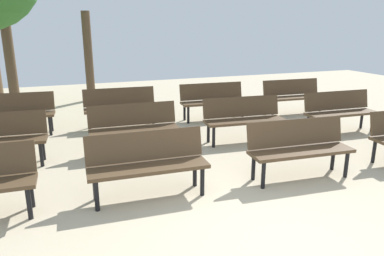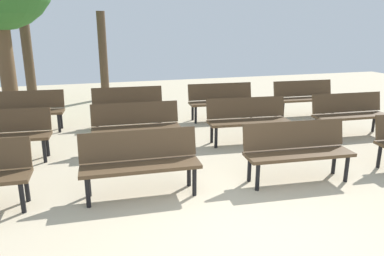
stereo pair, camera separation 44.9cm
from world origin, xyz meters
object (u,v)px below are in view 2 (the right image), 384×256
object	(u,v)px
bench_r2_c0	(25,109)
bench_r2_c2	(221,99)
bench_r1_c1	(136,124)
bench_r2_c3	(305,96)
bench_r2_c1	(128,104)
tree_0	(103,56)
bench_r1_c2	(248,117)
bench_r1_c3	(350,112)
bench_r0_c1	(140,159)
bench_r1_c0	(1,132)
bench_r0_c2	(297,148)

from	to	relation	value
bench_r2_c0	bench_r2_c2	bearing A→B (deg)	1.98
bench_r1_c1	bench_r2_c3	world-z (taller)	same
bench_r1_c1	bench_r2_c1	world-z (taller)	same
bench_r2_c1	tree_0	bearing A→B (deg)	98.66
bench_r1_c1	bench_r2_c1	xyz separation A→B (m)	(0.06, 1.78, 0.00)
bench_r1_c2	bench_r1_c3	size ratio (longest dim) A/B	1.01
bench_r1_c1	bench_r2_c0	bearing A→B (deg)	140.80
bench_r2_c3	tree_0	distance (m)	6.05
bench_r0_c1	bench_r2_c1	xyz separation A→B (m)	(0.26, 3.63, 0.00)
bench_r2_c1	bench_r2_c3	size ratio (longest dim) A/B	1.00
bench_r1_c0	bench_r1_c3	size ratio (longest dim) A/B	1.01
bench_r2_c0	tree_0	xyz separation A→B (m)	(1.87, 3.24, 0.82)
bench_r2_c2	bench_r0_c1	bearing A→B (deg)	-122.04
bench_r2_c3	bench_r0_c1	bearing A→B (deg)	-141.55
bench_r0_c1	bench_r1_c1	world-z (taller)	same
bench_r1_c3	bench_r2_c0	world-z (taller)	same
bench_r1_c1	bench_r1_c3	xyz separation A→B (m)	(4.41, -0.29, 0.00)
bench_r1_c1	bench_r2_c2	bearing A→B (deg)	39.12
bench_r0_c1	bench_r1_c0	bearing A→B (deg)	139.36
bench_r1_c0	bench_r1_c2	distance (m)	4.45
bench_r2_c1	bench_r2_c2	bearing A→B (deg)	1.13
bench_r1_c3	tree_0	bearing A→B (deg)	133.46
bench_r1_c0	bench_r2_c1	bearing A→B (deg)	40.31
bench_r1_c3	bench_r1_c1	bearing A→B (deg)	179.06
bench_r1_c1	bench_r2_c1	bearing A→B (deg)	90.77
bench_r2_c2	tree_0	size ratio (longest dim) A/B	0.62
bench_r1_c3	tree_0	size ratio (longest dim) A/B	0.61
bench_r0_c1	bench_r1_c3	bearing A→B (deg)	20.98
bench_r0_c1	tree_0	distance (m)	7.05
bench_r0_c2	bench_r2_c0	xyz separation A→B (m)	(-4.23, 3.94, 0.00)
bench_r1_c2	bench_r2_c2	size ratio (longest dim) A/B	1.01
bench_r2_c3	bench_r1_c2	bearing A→B (deg)	-141.90
bench_r1_c2	bench_r2_c1	size ratio (longest dim) A/B	1.01
bench_r2_c3	bench_r2_c0	bearing A→B (deg)	179.48
bench_r0_c1	bench_r1_c0	world-z (taller)	same
bench_r0_c1	bench_r2_c0	world-z (taller)	same
bench_r1_c1	bench_r2_c3	xyz separation A→B (m)	(4.51, 1.53, 0.00)
bench_r0_c1	bench_r2_c3	xyz separation A→B (m)	(4.71, 3.37, 0.00)
bench_r1_c2	bench_r1_c3	xyz separation A→B (m)	(2.24, -0.16, 0.00)
bench_r0_c2	bench_r1_c3	world-z (taller)	same
bench_r1_c2	bench_r2_c0	xyz separation A→B (m)	(-4.30, 2.04, 0.00)
bench_r0_c1	bench_r1_c1	bearing A→B (deg)	86.16
bench_r2_c1	bench_r2_c3	xyz separation A→B (m)	(4.45, -0.26, 0.00)
bench_r0_c1	bench_r1_c2	world-z (taller)	same
bench_r2_c0	bench_r2_c2	size ratio (longest dim) A/B	1.01
bench_r0_c1	bench_r1_c3	distance (m)	4.87
bench_r1_c1	bench_r1_c2	size ratio (longest dim) A/B	0.99
bench_r2_c1	bench_r2_c3	distance (m)	4.46
tree_0	bench_r2_c0	bearing A→B (deg)	-120.00
bench_r0_c2	bench_r1_c0	distance (m)	4.85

